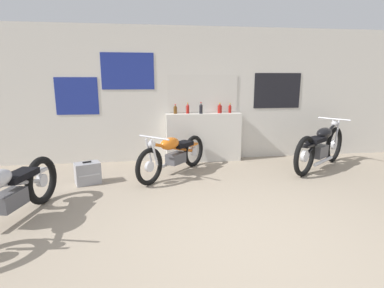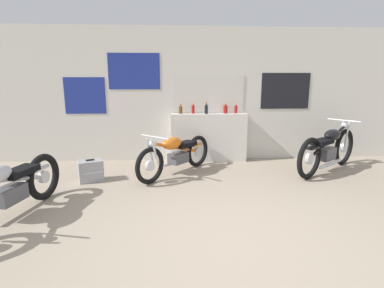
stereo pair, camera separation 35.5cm
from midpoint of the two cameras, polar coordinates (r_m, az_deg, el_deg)
name	(u,v)px [view 2 (the right image)]	position (r m, az deg, el deg)	size (l,w,h in m)	color
ground_plane	(233,245)	(3.43, 10.84, -18.43)	(24.00, 24.00, 0.00)	gray
wall_back	(202,95)	(6.47, 3.59, 9.27)	(10.00, 0.07, 2.80)	silver
sill_counter	(209,138)	(6.41, 4.80, 1.23)	(1.59, 0.28, 1.03)	silver
bottle_leftmost	(181,109)	(6.29, -0.56, 6.60)	(0.07, 0.07, 0.20)	#5B3814
bottle_left_center	(193,109)	(6.31, 1.82, 6.74)	(0.06, 0.06, 0.23)	maroon
bottle_center	(206,109)	(6.28, 4.36, 6.73)	(0.07, 0.07, 0.24)	black
bottle_right_center	(225,109)	(6.40, 7.98, 6.66)	(0.09, 0.09, 0.22)	maroon
bottle_rightmost	(236,109)	(6.47, 9.93, 6.60)	(0.06, 0.06, 0.20)	maroon
motorcycle_black	(328,149)	(6.33, 26.03, -0.80)	(1.76, 1.36, 0.95)	black
motorcycle_orange	(176,153)	(5.51, -1.27, -1.84)	(1.36, 1.51, 0.80)	black
motorcycle_silver	(4,190)	(4.26, -30.20, -7.64)	(0.75, 2.12, 0.85)	black
hard_case_silver	(91,171)	(5.44, -16.96, -4.93)	(0.47, 0.39, 0.39)	#9E9EA3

